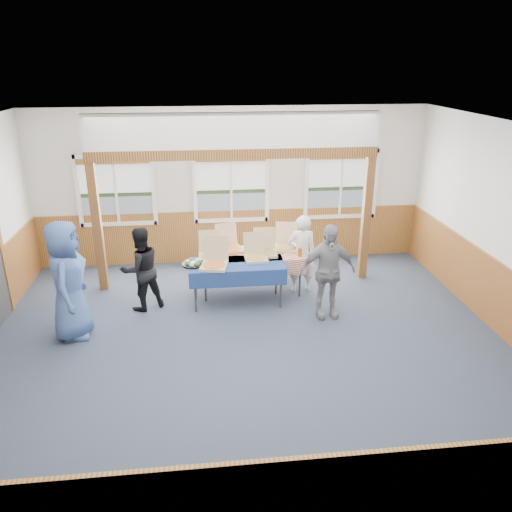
{
  "coord_description": "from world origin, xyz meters",
  "views": [
    {
      "loc": [
        -0.6,
        -6.51,
        4.07
      ],
      "look_at": [
        0.24,
        1.0,
        1.05
      ],
      "focal_mm": 35.0,
      "sensor_mm": 36.0,
      "label": 1
    }
  ],
  "objects_px": {
    "woman_white": "(301,254)",
    "person_grey": "(327,271)",
    "table_right": "(251,256)",
    "woman_black": "(141,269)",
    "table_left": "(237,267)",
    "man_blue": "(68,280)"
  },
  "relations": [
    {
      "from": "woman_black",
      "to": "person_grey",
      "type": "height_order",
      "value": "person_grey"
    },
    {
      "from": "table_right",
      "to": "woman_white",
      "type": "bearing_deg",
      "value": -15.7
    },
    {
      "from": "woman_white",
      "to": "person_grey",
      "type": "height_order",
      "value": "person_grey"
    },
    {
      "from": "man_blue",
      "to": "person_grey",
      "type": "xyz_separation_m",
      "value": [
        4.06,
        0.2,
        -0.13
      ]
    },
    {
      "from": "woman_black",
      "to": "man_blue",
      "type": "height_order",
      "value": "man_blue"
    },
    {
      "from": "table_left",
      "to": "person_grey",
      "type": "bearing_deg",
      "value": -47.5
    },
    {
      "from": "table_right",
      "to": "table_left",
      "type": "bearing_deg",
      "value": -134.11
    },
    {
      "from": "table_right",
      "to": "woman_black",
      "type": "distance_m",
      "value": 1.98
    },
    {
      "from": "woman_white",
      "to": "man_blue",
      "type": "distance_m",
      "value": 4.02
    },
    {
      "from": "woman_black",
      "to": "man_blue",
      "type": "relative_size",
      "value": 0.78
    },
    {
      "from": "table_left",
      "to": "table_right",
      "type": "xyz_separation_m",
      "value": [
        0.29,
        0.45,
        0.01
      ]
    },
    {
      "from": "man_blue",
      "to": "person_grey",
      "type": "height_order",
      "value": "man_blue"
    },
    {
      "from": "man_blue",
      "to": "person_grey",
      "type": "relative_size",
      "value": 1.16
    },
    {
      "from": "table_left",
      "to": "woman_black",
      "type": "height_order",
      "value": "woman_black"
    },
    {
      "from": "woman_black",
      "to": "man_blue",
      "type": "bearing_deg",
      "value": 11.62
    },
    {
      "from": "table_right",
      "to": "woman_black",
      "type": "height_order",
      "value": "woman_black"
    },
    {
      "from": "table_left",
      "to": "woman_black",
      "type": "relative_size",
      "value": 1.22
    },
    {
      "from": "woman_white",
      "to": "woman_black",
      "type": "xyz_separation_m",
      "value": [
        -2.84,
        -0.39,
        0.0
      ]
    },
    {
      "from": "table_right",
      "to": "woman_black",
      "type": "bearing_deg",
      "value": -176.99
    },
    {
      "from": "table_right",
      "to": "woman_white",
      "type": "relative_size",
      "value": 1.37
    },
    {
      "from": "woman_black",
      "to": "person_grey",
      "type": "xyz_separation_m",
      "value": [
        3.07,
        -0.61,
        0.07
      ]
    },
    {
      "from": "table_right",
      "to": "woman_black",
      "type": "xyz_separation_m",
      "value": [
        -1.93,
        -0.47,
        0.03
      ]
    }
  ]
}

